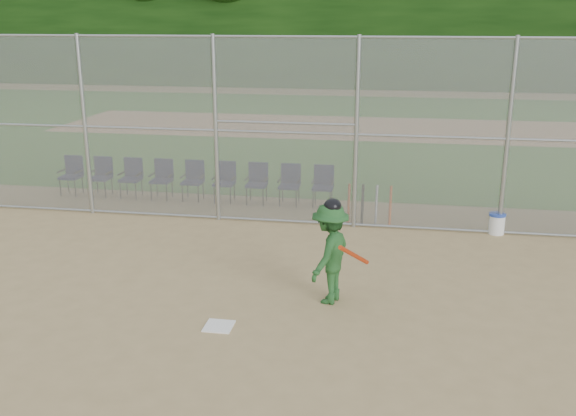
% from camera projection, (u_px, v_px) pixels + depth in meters
% --- Properties ---
extents(ground, '(100.00, 100.00, 0.00)m').
position_uv_depth(ground, '(259.00, 330.00, 9.22)').
color(ground, tan).
rests_on(ground, ground).
extents(grass_strip, '(100.00, 100.00, 0.00)m').
position_uv_depth(grass_strip, '(352.00, 128.00, 26.23)').
color(grass_strip, '#2A601C').
rests_on(grass_strip, ground).
extents(dirt_patch_far, '(24.00, 24.00, 0.00)m').
position_uv_depth(dirt_patch_far, '(352.00, 127.00, 26.23)').
color(dirt_patch_far, tan).
rests_on(dirt_patch_far, ground).
extents(backstop_fence, '(16.09, 0.09, 4.00)m').
position_uv_depth(backstop_fence, '(308.00, 130.00, 13.36)').
color(backstop_fence, gray).
rests_on(backstop_fence, ground).
extents(home_plate, '(0.41, 0.41, 0.02)m').
position_uv_depth(home_plate, '(219.00, 326.00, 9.31)').
color(home_plate, white).
rests_on(home_plate, ground).
extents(batter_at_plate, '(1.06, 1.33, 1.69)m').
position_uv_depth(batter_at_plate, '(330.00, 253.00, 9.93)').
color(batter_at_plate, '#205122').
rests_on(batter_at_plate, ground).
extents(water_cooler, '(0.35, 0.35, 0.44)m').
position_uv_depth(water_cooler, '(497.00, 223.00, 13.28)').
color(water_cooler, white).
rests_on(water_cooler, ground).
extents(spare_bats, '(0.96, 0.33, 0.84)m').
position_uv_depth(spare_bats, '(369.00, 204.00, 13.95)').
color(spare_bats, '#D84C14').
rests_on(spare_bats, ground).
extents(chair_0, '(0.54, 0.52, 0.96)m').
position_uv_depth(chair_0, '(71.00, 176.00, 16.19)').
color(chair_0, '#11153E').
rests_on(chair_0, ground).
extents(chair_1, '(0.54, 0.52, 0.96)m').
position_uv_depth(chair_1, '(100.00, 177.00, 16.06)').
color(chair_1, '#11153E').
rests_on(chair_1, ground).
extents(chair_2, '(0.54, 0.52, 0.96)m').
position_uv_depth(chair_2, '(131.00, 178.00, 15.93)').
color(chair_2, '#11153E').
rests_on(chair_2, ground).
extents(chair_3, '(0.54, 0.52, 0.96)m').
position_uv_depth(chair_3, '(161.00, 180.00, 15.80)').
color(chair_3, '#11153E').
rests_on(chair_3, ground).
extents(chair_4, '(0.54, 0.52, 0.96)m').
position_uv_depth(chair_4, '(192.00, 181.00, 15.67)').
color(chair_4, '#11153E').
rests_on(chair_4, ground).
extents(chair_5, '(0.54, 0.52, 0.96)m').
position_uv_depth(chair_5, '(224.00, 182.00, 15.54)').
color(chair_5, '#11153E').
rests_on(chair_5, ground).
extents(chair_6, '(0.54, 0.52, 0.96)m').
position_uv_depth(chair_6, '(256.00, 184.00, 15.41)').
color(chair_6, '#11153E').
rests_on(chair_6, ground).
extents(chair_7, '(0.54, 0.52, 0.96)m').
position_uv_depth(chair_7, '(289.00, 185.00, 15.28)').
color(chair_7, '#11153E').
rests_on(chair_7, ground).
extents(chair_8, '(0.54, 0.52, 0.96)m').
position_uv_depth(chair_8, '(323.00, 187.00, 15.15)').
color(chair_8, '#11153E').
rests_on(chair_8, ground).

